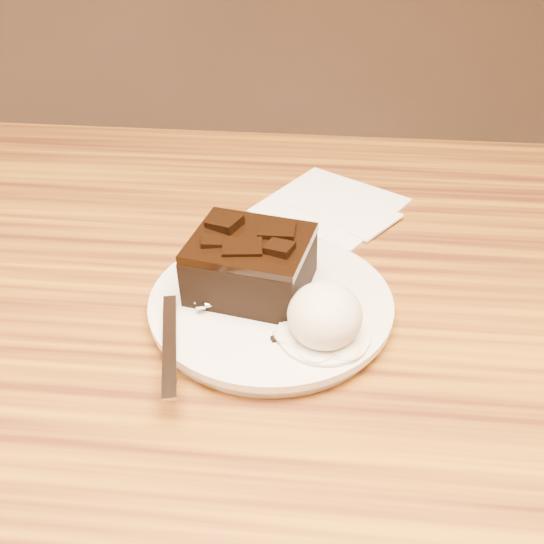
# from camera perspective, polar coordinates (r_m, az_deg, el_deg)

# --- Properties ---
(dining_table) EXTENTS (1.20, 0.80, 0.75)m
(dining_table) POSITION_cam_1_polar(r_m,az_deg,el_deg) (0.88, -6.30, -22.46)
(dining_table) COLOR #4A2412
(dining_table) RESTS_ON floor
(plate) EXTENTS (0.22, 0.22, 0.02)m
(plate) POSITION_cam_1_polar(r_m,az_deg,el_deg) (0.57, -0.10, -3.11)
(plate) COLOR silver
(plate) RESTS_ON dining_table
(brownie) EXTENTS (0.12, 0.11, 0.05)m
(brownie) POSITION_cam_1_polar(r_m,az_deg,el_deg) (0.57, -1.92, 0.44)
(brownie) COLOR black
(brownie) RESTS_ON plate
(ice_cream_scoop) EXTENTS (0.06, 0.07, 0.05)m
(ice_cream_scoop) POSITION_cam_1_polar(r_m,az_deg,el_deg) (0.52, 4.74, -3.87)
(ice_cream_scoop) COLOR silver
(ice_cream_scoop) RESTS_ON plate
(melt_puddle) EXTENTS (0.08, 0.08, 0.00)m
(melt_puddle) POSITION_cam_1_polar(r_m,az_deg,el_deg) (0.53, 4.63, -5.56)
(melt_puddle) COLOR white
(melt_puddle) RESTS_ON plate
(spoon) EXTENTS (0.07, 0.18, 0.01)m
(spoon) POSITION_cam_1_polar(r_m,az_deg,el_deg) (0.57, -5.85, -1.86)
(spoon) COLOR silver
(spoon) RESTS_ON plate
(napkin) EXTENTS (0.19, 0.19, 0.01)m
(napkin) POSITION_cam_1_polar(r_m,az_deg,el_deg) (0.74, 5.26, 6.01)
(napkin) COLOR white
(napkin) RESTS_ON dining_table
(crumb_a) EXTENTS (0.01, 0.01, 0.00)m
(crumb_a) POSITION_cam_1_polar(r_m,az_deg,el_deg) (0.52, 0.25, -5.98)
(crumb_a) COLOR black
(crumb_a) RESTS_ON plate
(crumb_b) EXTENTS (0.01, 0.01, 0.00)m
(crumb_b) POSITION_cam_1_polar(r_m,az_deg,el_deg) (0.57, -3.42, -2.39)
(crumb_b) COLOR black
(crumb_b) RESTS_ON plate
(crumb_c) EXTENTS (0.01, 0.01, 0.00)m
(crumb_c) POSITION_cam_1_polar(r_m,az_deg,el_deg) (0.57, 1.65, -1.88)
(crumb_c) COLOR black
(crumb_c) RESTS_ON plate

